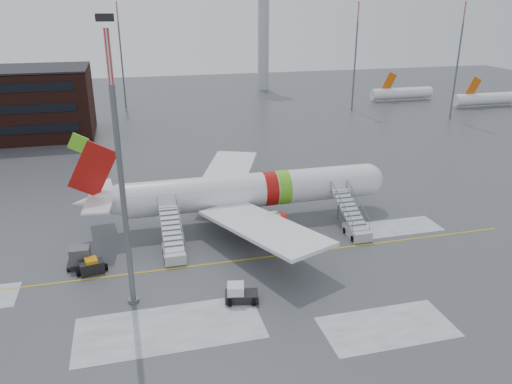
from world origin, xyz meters
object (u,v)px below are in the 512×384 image
object	(u,v)px
baggage_tractor	(92,267)
pushback_tug	(239,294)
airstair_aft	(173,245)
airliner	(243,191)
airstair_fwd	(354,225)
light_mast_near	(120,167)
uld_container	(81,257)

from	to	relation	value
baggage_tractor	pushback_tug	bearing A→B (deg)	-33.30
airstair_aft	baggage_tractor	bearing A→B (deg)	-168.08
airliner	pushback_tug	distance (m)	16.71
airstair_fwd	airstair_aft	distance (m)	19.05
airstair_fwd	pushback_tug	xyz separation A→B (m)	(-14.60, -9.44, -0.38)
airliner	light_mast_near	xyz separation A→B (m)	(-12.54, -13.89, 8.25)
airstair_aft	pushback_tug	xyz separation A→B (m)	(4.46, -9.44, -0.38)
airliner	light_mast_near	bearing A→B (deg)	-132.08
pushback_tug	baggage_tractor	xyz separation A→B (m)	(-11.96, 7.86, -0.08)
uld_container	light_mast_near	world-z (taller)	light_mast_near
uld_container	baggage_tractor	world-z (taller)	uld_container
light_mast_near	airstair_fwd	bearing A→B (deg)	17.68
pushback_tug	baggage_tractor	world-z (taller)	pushback_tug
airstair_fwd	pushback_tug	bearing A→B (deg)	-147.10
light_mast_near	airstair_aft	bearing A→B (deg)	61.41
airstair_fwd	airstair_aft	bearing A→B (deg)	180.00
light_mast_near	pushback_tug	bearing A→B (deg)	-13.87
airstair_aft	uld_container	xyz separation A→B (m)	(-8.52, -0.12, -0.13)
airstair_fwd	airstair_aft	world-z (taller)	same
airstair_aft	baggage_tractor	size ratio (longest dim) A/B	2.72
baggage_tractor	airstair_aft	bearing A→B (deg)	11.92
airliner	light_mast_near	size ratio (longest dim) A/B	1.57
pushback_tug	baggage_tractor	size ratio (longest dim) A/B	1.04
airliner	airstair_fwd	world-z (taller)	airliner
airstair_fwd	light_mast_near	world-z (taller)	light_mast_near
airstair_aft	pushback_tug	size ratio (longest dim) A/B	2.62
light_mast_near	baggage_tractor	bearing A→B (deg)	121.22
airliner	light_mast_near	distance (m)	20.45
airstair_fwd	baggage_tractor	bearing A→B (deg)	-176.59
airliner	baggage_tractor	distance (m)	18.19
airliner	airstair_aft	xyz separation A→B (m)	(-8.53, -6.54, -2.35)
airliner	baggage_tractor	xyz separation A→B (m)	(-16.03, -8.12, -2.82)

